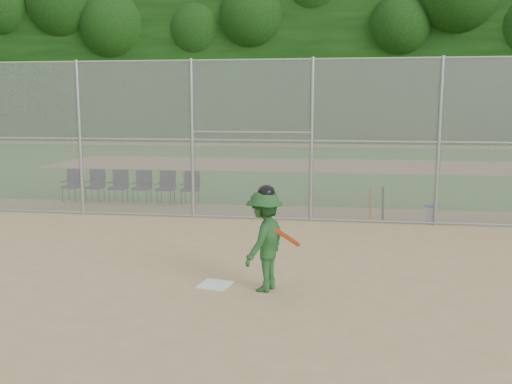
# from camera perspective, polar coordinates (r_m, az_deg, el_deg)

# --- Properties ---
(ground) EXTENTS (100.00, 100.00, 0.00)m
(ground) POSITION_cam_1_polar(r_m,az_deg,el_deg) (9.59, -2.25, -8.82)
(ground) COLOR tan
(ground) RESTS_ON ground
(grass_strip) EXTENTS (100.00, 100.00, 0.00)m
(grass_strip) POSITION_cam_1_polar(r_m,az_deg,el_deg) (27.18, 4.88, 2.72)
(grass_strip) COLOR #2E6F21
(grass_strip) RESTS_ON ground
(dirt_patch_far) EXTENTS (24.00, 24.00, 0.00)m
(dirt_patch_far) POSITION_cam_1_polar(r_m,az_deg,el_deg) (27.18, 4.88, 2.73)
(dirt_patch_far) COLOR tan
(dirt_patch_far) RESTS_ON ground
(backstop_fence) EXTENTS (16.09, 0.09, 4.00)m
(backstop_fence) POSITION_cam_1_polar(r_m,az_deg,el_deg) (14.10, 1.52, 5.45)
(backstop_fence) COLOR gray
(backstop_fence) RESTS_ON ground
(treeline) EXTENTS (81.00, 60.00, 11.00)m
(treeline) POSITION_cam_1_polar(r_m,az_deg,el_deg) (29.13, 5.29, 13.95)
(treeline) COLOR black
(treeline) RESTS_ON ground
(home_plate) EXTENTS (0.56, 0.56, 0.02)m
(home_plate) POSITION_cam_1_polar(r_m,az_deg,el_deg) (9.35, -4.10, -9.21)
(home_plate) COLOR white
(home_plate) RESTS_ON ground
(batter_at_plate) EXTENTS (1.01, 1.37, 1.68)m
(batter_at_plate) POSITION_cam_1_polar(r_m,az_deg,el_deg) (8.89, 0.87, -4.79)
(batter_at_plate) COLOR #1F4F22
(batter_at_plate) RESTS_ON ground
(water_cooler) EXTENTS (0.36, 0.36, 0.46)m
(water_cooler) POSITION_cam_1_polar(r_m,az_deg,el_deg) (14.61, 17.11, -2.09)
(water_cooler) COLOR white
(water_cooler) RESTS_ON ground
(spare_bats) EXTENTS (0.36, 0.34, 0.83)m
(spare_bats) POSITION_cam_1_polar(r_m,az_deg,el_deg) (14.61, 11.98, -1.16)
(spare_bats) COLOR #D84C14
(spare_bats) RESTS_ON ground
(chair_0) EXTENTS (0.54, 0.52, 0.96)m
(chair_0) POSITION_cam_1_polar(r_m,az_deg,el_deg) (17.81, -17.95, 0.60)
(chair_0) COLOR #0E1235
(chair_0) RESTS_ON ground
(chair_1) EXTENTS (0.54, 0.52, 0.96)m
(chair_1) POSITION_cam_1_polar(r_m,az_deg,el_deg) (17.50, -15.82, 0.56)
(chair_1) COLOR #0E1235
(chair_1) RESTS_ON ground
(chair_2) EXTENTS (0.54, 0.52, 0.96)m
(chair_2) POSITION_cam_1_polar(r_m,az_deg,el_deg) (17.21, -13.62, 0.51)
(chair_2) COLOR #0E1235
(chair_2) RESTS_ON ground
(chair_3) EXTENTS (0.54, 0.52, 0.96)m
(chair_3) POSITION_cam_1_polar(r_m,az_deg,el_deg) (16.95, -11.35, 0.46)
(chair_3) COLOR #0E1235
(chair_3) RESTS_ON ground
(chair_4) EXTENTS (0.54, 0.52, 0.96)m
(chair_4) POSITION_cam_1_polar(r_m,az_deg,el_deg) (16.72, -9.02, 0.41)
(chair_4) COLOR #0E1235
(chair_4) RESTS_ON ground
(chair_5) EXTENTS (0.54, 0.52, 0.96)m
(chair_5) POSITION_cam_1_polar(r_m,az_deg,el_deg) (16.52, -6.62, 0.36)
(chair_5) COLOR #0E1235
(chair_5) RESTS_ON ground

